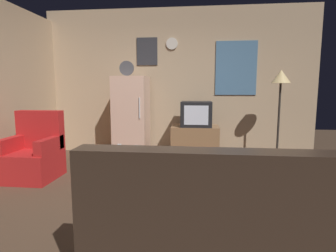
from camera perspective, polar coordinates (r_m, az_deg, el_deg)
The scene contains 13 objects.
ground_plane at distance 3.27m, azimuth -1.53°, elevation -15.33°, with size 12.00×12.00×0.00m, color #4C3828.
wall_with_art at distance 5.45m, azimuth 2.07°, elevation 9.06°, with size 5.20×0.12×2.80m.
fridge at distance 5.14m, azimuth -7.59°, elevation 1.82°, with size 0.60×0.62×1.77m.
tv_stand at distance 5.01m, azimuth 5.62°, elevation -3.50°, with size 0.84×0.53×0.61m.
crt_tv at distance 4.93m, azimuth 5.88°, elevation 2.51°, with size 0.54×0.51×0.44m.
standing_lamp at distance 5.00m, azimuth 22.30°, elevation 8.07°, with size 0.32×0.32×1.59m.
coffee_table at distance 3.46m, azimuth -7.93°, elevation -9.89°, with size 0.72×0.72×0.47m.
wine_glass at distance 3.36m, azimuth -10.04°, elevation -4.98°, with size 0.05×0.05×0.15m, color silver.
mug_ceramic_white at distance 3.55m, azimuth -6.66°, elevation -4.75°, with size 0.08×0.08×0.09m, color silver.
mug_ceramic_tan at distance 3.42m, azimuth -8.57°, elevation -5.26°, with size 0.08×0.08×0.09m, color tan.
armchair at distance 4.41m, azimuth -26.05°, elevation -5.40°, with size 0.68×0.68×0.96m.
couch at distance 2.09m, azimuth 8.69°, elevation -20.08°, with size 1.70×0.80×0.92m.
book_stack at distance 4.93m, azimuth 13.99°, elevation -6.88°, with size 0.22×0.17×0.11m.
Camera 1 is at (0.42, -2.98, 1.29)m, focal length 29.41 mm.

